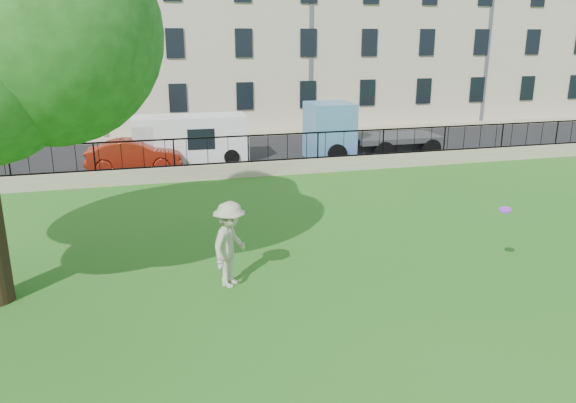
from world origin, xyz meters
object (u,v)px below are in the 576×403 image
object	(u,v)px
frisbee	(505,210)
red_sedan	(135,155)
blue_truck	(372,129)
white_van	(191,139)
man	(230,244)

from	to	relation	value
frisbee	red_sedan	bearing A→B (deg)	120.78
blue_truck	red_sedan	bearing A→B (deg)	179.95
blue_truck	frisbee	bearing A→B (deg)	-101.03
frisbee	red_sedan	distance (m)	16.27
white_van	blue_truck	xyz separation A→B (m)	(8.50, -1.00, 0.25)
white_van	blue_truck	bearing A→B (deg)	-4.77
frisbee	blue_truck	bearing A→B (deg)	79.01
man	blue_truck	distance (m)	15.54
blue_truck	man	bearing A→B (deg)	-125.45
man	red_sedan	bearing A→B (deg)	44.11
frisbee	white_van	world-z (taller)	white_van
frisbee	white_van	size ratio (longest dim) A/B	0.05
man	frisbee	size ratio (longest dim) A/B	7.53
white_van	blue_truck	world-z (taller)	blue_truck
man	red_sedan	world-z (taller)	man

